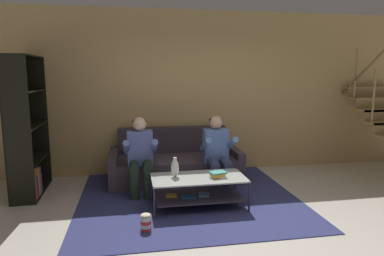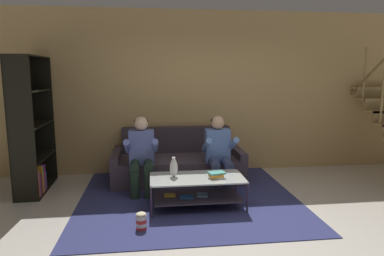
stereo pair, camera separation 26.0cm
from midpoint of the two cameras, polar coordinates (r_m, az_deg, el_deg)
name	(u,v)px [view 1 (the left image)]	position (r m, az deg, el deg)	size (l,w,h in m)	color
ground	(242,226)	(4.29, 6.56, -15.87)	(16.80, 16.80, 0.00)	beige
back_partition	(201,93)	(6.29, 0.36, 5.93)	(8.40, 0.12, 2.90)	tan
couch	(175,164)	(5.87, -4.12, -5.96)	(2.17, 0.96, 0.86)	#3E343E
person_seated_left	(140,153)	(5.21, -10.03, -4.10)	(0.50, 0.58, 1.15)	#1F2F22
person_seated_right	(217,150)	(5.34, 2.84, -3.67)	(0.50, 0.58, 1.15)	#363D63
coffee_table	(198,187)	(4.70, -0.61, -9.80)	(1.26, 0.64, 0.42)	#B8BEBA
area_rug	(187,194)	(5.25, -2.33, -10.93)	(3.12, 3.20, 0.01)	navy
vase	(175,168)	(4.64, -4.47, -6.66)	(0.11, 0.11, 0.27)	silver
book_stack	(218,175)	(4.64, 2.67, -7.76)	(0.25, 0.22, 0.08)	silver
bookshelf	(24,141)	(5.66, -27.39, -2.01)	(0.38, 1.13, 2.06)	black
popcorn_tub	(146,222)	(4.14, -9.56, -15.25)	(0.12, 0.12, 0.21)	red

